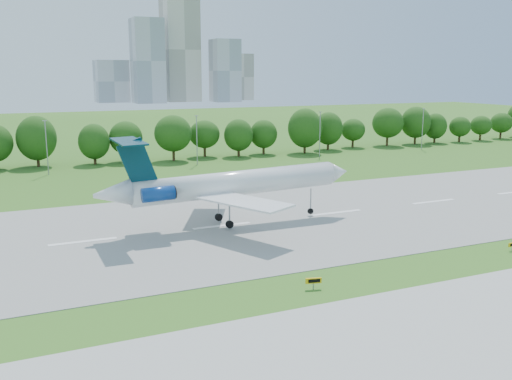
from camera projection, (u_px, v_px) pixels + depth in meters
name	position (u px, v px, depth m)	size (l,w,h in m)	color
ground	(302.00, 281.00, 62.50)	(600.00, 600.00, 0.00)	#2C5917
runway	(222.00, 226.00, 84.85)	(400.00, 45.00, 0.08)	gray
taxiway	(408.00, 353.00, 46.39)	(400.00, 23.00, 0.08)	#ADADA8
tree_line	(128.00, 139.00, 143.55)	(288.40, 8.40, 10.40)	#382314
light_poles	(126.00, 143.00, 133.58)	(175.90, 0.25, 12.19)	gray
skyline	(176.00, 62.00, 445.73)	(127.00, 52.00, 80.00)	#B2B2B7
airliner	(224.00, 184.00, 83.76)	(40.01, 29.29, 13.62)	white
taxi_sign_centre	(314.00, 281.00, 60.06)	(1.74, 0.60, 1.23)	gray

